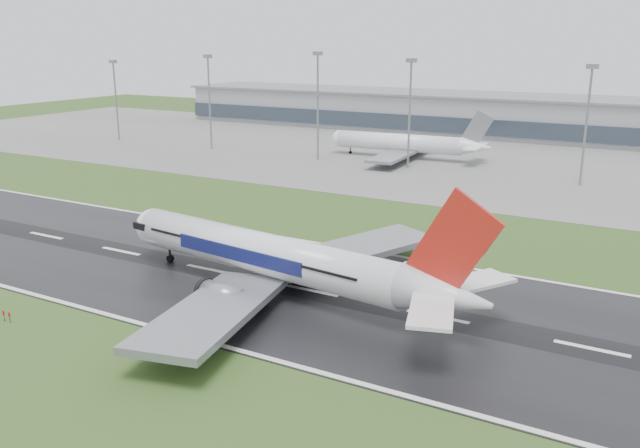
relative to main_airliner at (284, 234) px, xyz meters
The scene contains 12 objects.
ground 38.55m from the main_airliner, behind, with size 520.00×520.00×0.00m, color #2B491B.
runway 38.54m from the main_airliner, behind, with size 400.00×45.00×0.10m, color black.
apron 133.90m from the main_airliner, 106.17° to the left, with size 400.00×130.00×0.08m, color slate.
terminal 191.92m from the main_airliner, 101.17° to the left, with size 240.00×36.00×15.00m, color gray.
main_airliner is the anchor object (origin of this frame).
parked_airliner 122.67m from the main_airliner, 103.91° to the left, with size 53.98×50.26×15.82m, color white, non-canonical shape.
runway_sign 20.99m from the main_airliner, 89.10° to the right, with size 2.30×0.26×1.04m, color black, non-canonical shape.
floodmast_0 173.77m from the main_airliner, 143.52° to the left, with size 0.64×0.64×28.47m, color gray.
floodmast_1 140.68m from the main_airliner, 132.72° to the left, with size 0.64×0.64×30.91m, color gray.
floodmast_2 116.14m from the main_airliner, 117.05° to the left, with size 0.64×0.64×32.26m, color gray.
floodmast_3 105.75m from the main_airliner, 102.05° to the left, with size 0.64×0.64×30.63m, color gray.
floodmast_4 106.72m from the main_airliner, 75.67° to the left, with size 0.64×0.64×29.88m, color gray.
Camera 1 is at (87.20, -81.78, 37.12)m, focal length 37.17 mm.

